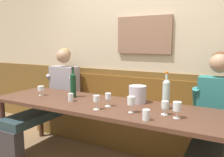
{
  "coord_description": "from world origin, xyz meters",
  "views": [
    {
      "loc": [
        1.27,
        -1.97,
        1.42
      ],
      "look_at": [
        -0.03,
        0.45,
        0.99
      ],
      "focal_mm": 36.9,
      "sensor_mm": 36.0,
      "label": 1
    }
  ],
  "objects_px": {
    "person_center_left_seat": "(51,96)",
    "wine_bottle_amber_mid": "(166,93)",
    "wine_glass_left_end": "(96,99)",
    "water_tumbler_right": "(146,115)",
    "wine_glass_right_end": "(41,89)",
    "ice_bucket": "(137,94)",
    "wine_glass_center_front": "(177,107)",
    "water_tumbler_center": "(71,97)",
    "wine_glass_mid_right": "(131,101)",
    "wall_bench": "(127,125)",
    "wine_bottle_clear_water": "(73,84)",
    "person_right_seat": "(214,119)",
    "dining_table": "(102,110)",
    "wine_glass_by_bottle": "(108,97)",
    "wine_glass_mid_left": "(165,105)"
  },
  "relations": [
    {
      "from": "wine_glass_by_bottle",
      "to": "person_center_left_seat",
      "type": "bearing_deg",
      "value": 161.38
    },
    {
      "from": "wall_bench",
      "to": "ice_bucket",
      "type": "bearing_deg",
      "value": -52.99
    },
    {
      "from": "person_center_left_seat",
      "to": "wine_glass_right_end",
      "type": "distance_m",
      "value": 0.44
    },
    {
      "from": "water_tumbler_right",
      "to": "wine_glass_mid_right",
      "type": "bearing_deg",
      "value": 145.35
    },
    {
      "from": "wine_glass_right_end",
      "to": "wine_glass_center_front",
      "type": "distance_m",
      "value": 1.74
    },
    {
      "from": "wine_glass_right_end",
      "to": "wine_glass_by_bottle",
      "type": "bearing_deg",
      "value": -1.97
    },
    {
      "from": "wine_glass_mid_left",
      "to": "wine_glass_center_front",
      "type": "bearing_deg",
      "value": -21.24
    },
    {
      "from": "ice_bucket",
      "to": "wine_glass_mid_right",
      "type": "xyz_separation_m",
      "value": [
        0.09,
        -0.38,
        0.02
      ]
    },
    {
      "from": "person_center_left_seat",
      "to": "water_tumbler_center",
      "type": "bearing_deg",
      "value": -30.7
    },
    {
      "from": "wall_bench",
      "to": "wine_glass_by_bottle",
      "type": "height_order",
      "value": "wall_bench"
    },
    {
      "from": "wine_glass_left_end",
      "to": "wine_glass_right_end",
      "type": "height_order",
      "value": "wine_glass_left_end"
    },
    {
      "from": "wall_bench",
      "to": "wine_bottle_clear_water",
      "type": "xyz_separation_m",
      "value": [
        -0.47,
        -0.57,
        0.63
      ]
    },
    {
      "from": "person_right_seat",
      "to": "wine_glass_center_front",
      "type": "bearing_deg",
      "value": -121.94
    },
    {
      "from": "dining_table",
      "to": "wine_bottle_clear_water",
      "type": "height_order",
      "value": "wine_bottle_clear_water"
    },
    {
      "from": "wine_glass_by_bottle",
      "to": "water_tumbler_center",
      "type": "height_order",
      "value": "wine_glass_by_bottle"
    },
    {
      "from": "wine_glass_center_front",
      "to": "water_tumbler_center",
      "type": "xyz_separation_m",
      "value": [
        -1.22,
        0.03,
        -0.06
      ]
    },
    {
      "from": "person_right_seat",
      "to": "wine_glass_right_end",
      "type": "height_order",
      "value": "person_right_seat"
    },
    {
      "from": "person_center_left_seat",
      "to": "wine_bottle_amber_mid",
      "type": "distance_m",
      "value": 1.78
    },
    {
      "from": "wine_glass_by_bottle",
      "to": "wine_glass_mid_left",
      "type": "relative_size",
      "value": 1.09
    },
    {
      "from": "wall_bench",
      "to": "person_center_left_seat",
      "type": "xyz_separation_m",
      "value": [
        -1.07,
        -0.33,
        0.37
      ]
    },
    {
      "from": "water_tumbler_right",
      "to": "water_tumbler_center",
      "type": "xyz_separation_m",
      "value": [
        -1.0,
        0.22,
        -0.0
      ]
    },
    {
      "from": "wine_bottle_amber_mid",
      "to": "wine_glass_left_end",
      "type": "height_order",
      "value": "wine_bottle_amber_mid"
    },
    {
      "from": "wine_glass_by_bottle",
      "to": "wine_glass_left_end",
      "type": "bearing_deg",
      "value": -105.17
    },
    {
      "from": "wine_glass_mid_left",
      "to": "water_tumbler_right",
      "type": "height_order",
      "value": "wine_glass_mid_left"
    },
    {
      "from": "water_tumbler_center",
      "to": "wine_bottle_clear_water",
      "type": "bearing_deg",
      "value": 119.09
    },
    {
      "from": "ice_bucket",
      "to": "water_tumbler_right",
      "type": "bearing_deg",
      "value": -60.65
    },
    {
      "from": "person_right_seat",
      "to": "ice_bucket",
      "type": "distance_m",
      "value": 0.83
    },
    {
      "from": "person_center_left_seat",
      "to": "ice_bucket",
      "type": "xyz_separation_m",
      "value": [
        1.4,
        -0.11,
        0.2
      ]
    },
    {
      "from": "wine_bottle_amber_mid",
      "to": "water_tumbler_center",
      "type": "height_order",
      "value": "wine_bottle_amber_mid"
    },
    {
      "from": "wine_glass_mid_left",
      "to": "wine_glass_left_end",
      "type": "bearing_deg",
      "value": -166.05
    },
    {
      "from": "person_center_left_seat",
      "to": "wine_glass_left_end",
      "type": "xyz_separation_m",
      "value": [
        1.14,
        -0.56,
        0.2
      ]
    },
    {
      "from": "wine_bottle_amber_mid",
      "to": "wine_glass_mid_right",
      "type": "xyz_separation_m",
      "value": [
        -0.26,
        -0.28,
        -0.05
      ]
    },
    {
      "from": "wine_glass_right_end",
      "to": "dining_table",
      "type": "bearing_deg",
      "value": 1.37
    },
    {
      "from": "wall_bench",
      "to": "water_tumbler_center",
      "type": "bearing_deg",
      "value": -116.95
    },
    {
      "from": "wall_bench",
      "to": "wine_bottle_clear_water",
      "type": "height_order",
      "value": "wine_bottle_clear_water"
    },
    {
      "from": "wine_glass_by_bottle",
      "to": "wine_glass_mid_right",
      "type": "xyz_separation_m",
      "value": [
        0.3,
        -0.09,
        0.01
      ]
    },
    {
      "from": "ice_bucket",
      "to": "wine_glass_mid_right",
      "type": "relative_size",
      "value": 1.23
    },
    {
      "from": "wine_bottle_clear_water",
      "to": "wine_glass_center_front",
      "type": "height_order",
      "value": "wine_bottle_clear_water"
    },
    {
      "from": "wine_bottle_amber_mid",
      "to": "wine_glass_center_front",
      "type": "bearing_deg",
      "value": -55.49
    },
    {
      "from": "person_center_left_seat",
      "to": "water_tumbler_center",
      "type": "height_order",
      "value": "person_center_left_seat"
    },
    {
      "from": "dining_table",
      "to": "wine_bottle_amber_mid",
      "type": "xyz_separation_m",
      "value": [
        0.68,
        0.14,
        0.24
      ]
    },
    {
      "from": "wine_glass_mid_left",
      "to": "water_tumbler_center",
      "type": "relative_size",
      "value": 1.45
    },
    {
      "from": "wine_glass_right_end",
      "to": "person_right_seat",
      "type": "bearing_deg",
      "value": 10.27
    },
    {
      "from": "wine_bottle_amber_mid",
      "to": "wine_glass_center_front",
      "type": "relative_size",
      "value": 2.55
    },
    {
      "from": "wine_bottle_clear_water",
      "to": "wine_glass_mid_left",
      "type": "distance_m",
      "value": 1.2
    },
    {
      "from": "wine_bottle_clear_water",
      "to": "water_tumbler_center",
      "type": "distance_m",
      "value": 0.23
    },
    {
      "from": "wall_bench",
      "to": "wine_glass_mid_right",
      "type": "height_order",
      "value": "wall_bench"
    },
    {
      "from": "wine_bottle_clear_water",
      "to": "wine_glass_by_bottle",
      "type": "bearing_deg",
      "value": -15.0
    },
    {
      "from": "wine_glass_mid_right",
      "to": "water_tumbler_right",
      "type": "height_order",
      "value": "wine_glass_mid_right"
    },
    {
      "from": "wine_glass_left_end",
      "to": "water_tumbler_right",
      "type": "height_order",
      "value": "wine_glass_left_end"
    }
  ]
}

